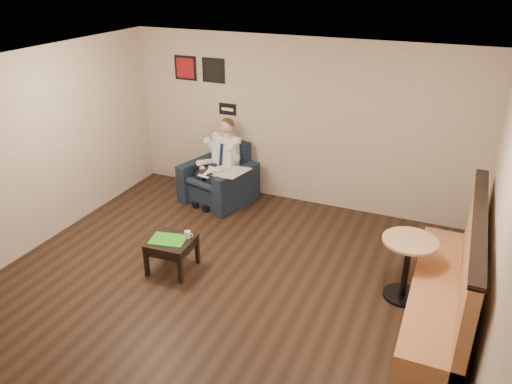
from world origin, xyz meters
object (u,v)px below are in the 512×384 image
at_px(armchair, 218,174).
at_px(cafe_table, 406,269).
at_px(side_table, 172,254).
at_px(banquette, 444,268).
at_px(green_folder, 168,240).
at_px(seated_man, 213,166).
at_px(coffee_mug, 187,234).
at_px(smartphone, 180,234).

bearing_deg(armchair, cafe_table, -9.68).
bearing_deg(side_table, banquette, 5.63).
bearing_deg(side_table, green_folder, -142.94).
relative_size(seated_man, banquette, 0.50).
height_order(banquette, cafe_table, banquette).
distance_m(seated_man, coffee_mug, 2.03).
relative_size(green_folder, smartphone, 3.21).
relative_size(green_folder, cafe_table, 0.56).
height_order(smartphone, cafe_table, cafe_table).
bearing_deg(cafe_table, armchair, 155.25).
relative_size(side_table, cafe_table, 0.69).
relative_size(coffee_mug, cafe_table, 0.12).
bearing_deg(armchair, side_table, -64.29).
bearing_deg(smartphone, green_folder, -103.96).
relative_size(armchair, side_table, 1.83).
bearing_deg(green_folder, banquette, 5.96).
xyz_separation_m(coffee_mug, smartphone, (-0.14, 0.03, -0.04)).
relative_size(side_table, smartphone, 3.93).
xyz_separation_m(seated_man, cafe_table, (3.43, -1.44, -0.27)).
bearing_deg(side_table, smartphone, 76.02).
height_order(armchair, side_table, armchair).
bearing_deg(cafe_table, green_folder, -168.06).
xyz_separation_m(side_table, coffee_mug, (0.18, 0.13, 0.28)).
bearing_deg(seated_man, smartphone, -60.50).
xyz_separation_m(armchair, smartphone, (0.45, -2.01, -0.03)).
xyz_separation_m(banquette, cafe_table, (-0.42, 0.28, -0.29)).
bearing_deg(banquette, smartphone, -177.13).
distance_m(side_table, green_folder, 0.24).
height_order(side_table, green_folder, green_folder).
relative_size(coffee_mug, smartphone, 0.68).
height_order(seated_man, green_folder, seated_man).
bearing_deg(green_folder, coffee_mug, 37.06).
bearing_deg(armchair, coffee_mug, -58.90).
bearing_deg(armchair, smartphone, -62.29).
xyz_separation_m(armchair, green_folder, (0.38, -2.20, -0.03)).
bearing_deg(banquette, cafe_table, 146.63).
xyz_separation_m(armchair, cafe_table, (3.40, -1.57, -0.09)).
distance_m(seated_man, banquette, 4.22).
relative_size(smartphone, banquette, 0.05).
height_order(seated_man, smartphone, seated_man).
height_order(seated_man, coffee_mug, seated_man).
bearing_deg(side_table, armchair, 100.64).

